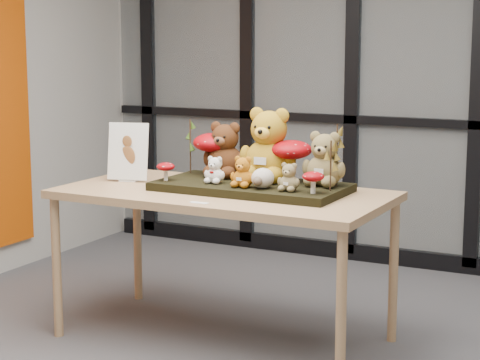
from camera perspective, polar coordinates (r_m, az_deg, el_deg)
The scene contains 22 objects.
room_shell at distance 3.91m, azimuth 1.53°, elevation 9.80°, with size 5.00×5.00×5.00m.
glass_partition at distance 6.24m, azimuth 11.32°, elevation 7.10°, with size 4.90×0.06×2.78m.
display_table at distance 4.68m, azimuth -1.09°, elevation -1.50°, with size 1.78×0.91×0.83m.
diorama_tray at distance 4.66m, azimuth 0.73°, elevation -0.46°, with size 1.02×0.51×0.04m, color black.
bear_pooh_yellow at distance 4.72m, azimuth 1.93°, elevation 2.61°, with size 0.33×0.30×0.44m, color #B4851B, non-canonical shape.
bear_brown_medium at distance 4.85m, azimuth -0.98°, elevation 2.21°, with size 0.26×0.23×0.34m, color #45220F, non-canonical shape.
bear_tan_back at distance 4.58m, azimuth 5.58°, elevation 1.58°, with size 0.24×0.22×0.31m, color olive, non-canonical shape.
bear_small_yellow at distance 4.52m, azimuth 0.20°, elevation 0.65°, with size 0.14×0.12×0.18m, color #B96711, non-canonical shape.
bear_white_bow at distance 4.64m, azimuth -1.65°, elevation 0.77°, with size 0.12×0.11×0.16m, color white, non-canonical shape.
bear_beige_small at distance 4.41m, azimuth 3.24°, elevation 0.30°, with size 0.12×0.11×0.16m, color olive, non-canonical shape.
plush_cream_hedgehog at distance 4.49m, azimuth 1.50°, elevation 0.19°, with size 0.09×0.08×0.12m, color beige, non-canonical shape.
mushroom_back_left at distance 4.91m, azimuth -1.71°, elevation 1.86°, with size 0.24×0.24×0.26m, color #8E040A, non-canonical shape.
mushroom_back_right at distance 4.68m, azimuth 3.37°, elevation 1.39°, with size 0.23×0.23×0.25m, color #8E040A, non-canonical shape.
mushroom_front_left at distance 4.75m, azimuth -4.90°, elevation 0.62°, with size 0.10×0.10×0.11m, color #8E040A, non-canonical shape.
mushroom_front_right at distance 4.36m, azimuth 4.83°, elevation -0.09°, with size 0.11×0.11×0.12m, color #8E040A, non-canonical shape.
sprig_green_far_left at distance 4.97m, azimuth -3.28°, elevation 2.22°, with size 0.05×0.05×0.31m, color #1C370C, non-canonical shape.
sprig_green_mid_left at distance 4.93m, azimuth -1.20°, elevation 1.94°, with size 0.05×0.05×0.27m, color #1C370C, non-canonical shape.
sprig_dry_far_right at distance 4.56m, azimuth 6.37°, elevation 1.61°, with size 0.05×0.05×0.33m, color brown, non-canonical shape.
sprig_dry_mid_right at distance 4.43m, azimuth 5.97°, elevation 0.94°, with size 0.05×0.05×0.26m, color brown, non-canonical shape.
sprig_green_centre at distance 4.85m, azimuth 1.18°, elevation 1.32°, with size 0.05×0.05×0.19m, color #1C370C, non-canonical shape.
sign_holder at distance 4.99m, azimuth -7.37°, elevation 1.72°, with size 0.24×0.12×0.34m.
label_card at distance 4.34m, azimuth -2.70°, elevation -1.50°, with size 0.10×0.03×0.00m, color white.
Camera 1 is at (1.67, -3.54, 1.66)m, focal length 65.00 mm.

